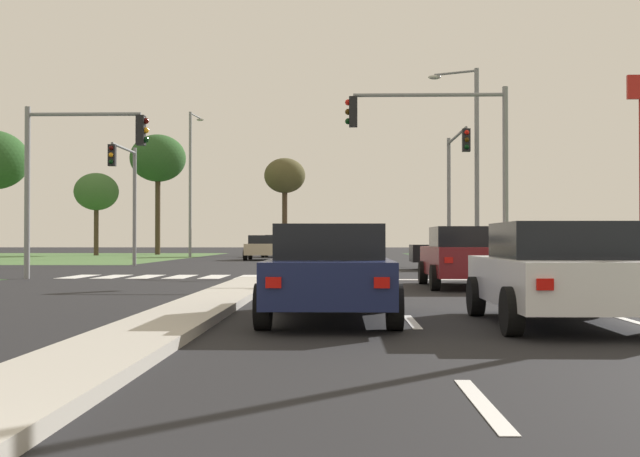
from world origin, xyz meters
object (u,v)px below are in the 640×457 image
(car_white_eighth, at_px, (557,273))
(traffic_signal_far_left, at_px, (126,183))
(car_black_sixth, at_px, (462,250))
(street_lamp_third, at_px, (191,176))
(car_silver_seventh, at_px, (277,246))
(treeline_second, at_px, (96,192))
(traffic_signal_near_left, at_px, (72,161))
(car_navy_near, at_px, (330,271))
(treeline_third, at_px, (158,159))
(street_lamp_second, at_px, (472,156))
(car_maroon_fourth, at_px, (464,256))
(treeline_fourth, at_px, (285,177))
(traffic_signal_near_right, at_px, (448,146))
(car_beige_third, at_px, (263,247))
(traffic_signal_far_right, at_px, (455,173))

(car_white_eighth, relative_size, traffic_signal_far_left, 0.76)
(car_black_sixth, height_order, street_lamp_third, street_lamp_third)
(traffic_signal_far_left, bearing_deg, car_black_sixth, -12.95)
(car_black_sixth, distance_m, car_silver_seventh, 25.97)
(car_white_eighth, relative_size, treeline_second, 0.66)
(traffic_signal_far_left, bearing_deg, traffic_signal_near_left, -83.08)
(car_navy_near, distance_m, car_silver_seventh, 45.42)
(car_navy_near, xyz_separation_m, treeline_second, (-19.34, 50.51, 4.28))
(treeline_third, bearing_deg, car_navy_near, -74.28)
(car_silver_seventh, relative_size, street_lamp_second, 0.51)
(car_maroon_fourth, distance_m, car_black_sixth, 12.61)
(traffic_signal_far_left, bearing_deg, treeline_third, 100.38)
(car_white_eighth, height_order, traffic_signal_far_left, traffic_signal_far_left)
(traffic_signal_far_left, xyz_separation_m, street_lamp_second, (15.67, -2.56, 0.93))
(car_silver_seventh, relative_size, treeline_fourth, 0.56)
(car_silver_seventh, height_order, treeline_second, treeline_second)
(traffic_signal_near_right, bearing_deg, treeline_second, 121.26)
(car_maroon_fourth, bearing_deg, street_lamp_second, 79.76)
(traffic_signal_near_right, bearing_deg, street_lamp_second, 76.13)
(car_navy_near, height_order, car_beige_third, car_beige_third)
(traffic_signal_near_right, bearing_deg, treeline_third, 114.35)
(traffic_signal_near_left, distance_m, treeline_second, 39.26)
(treeline_second, bearing_deg, traffic_signal_far_left, -69.94)
(car_silver_seventh, distance_m, treeline_fourth, 8.24)
(traffic_signal_far_right, bearing_deg, treeline_third, 124.10)
(car_black_sixth, relative_size, street_lamp_second, 0.49)
(treeline_third, bearing_deg, car_silver_seventh, -40.73)
(car_white_eighth, bearing_deg, treeline_fourth, 98.39)
(treeline_second, bearing_deg, car_silver_seventh, -19.64)
(car_silver_seventh, bearing_deg, treeline_fourth, -90.79)
(street_lamp_third, distance_m, treeline_second, 11.14)
(traffic_signal_far_right, bearing_deg, traffic_signal_far_left, 177.96)
(car_silver_seventh, bearing_deg, traffic_signal_near_left, 82.99)
(car_maroon_fourth, xyz_separation_m, traffic_signal_far_right, (1.95, 15.40, 3.46))
(car_silver_seventh, height_order, car_white_eighth, car_silver_seventh)
(car_white_eighth, xyz_separation_m, treeline_fourth, (-7.68, 52.05, 5.52))
(car_silver_seventh, height_order, street_lamp_second, street_lamp_second)
(car_maroon_fourth, xyz_separation_m, treeline_third, (-18.75, 45.99, 7.29))
(traffic_signal_far_right, distance_m, street_lamp_second, 2.15)
(traffic_signal_near_right, distance_m, treeline_second, 44.10)
(street_lamp_second, bearing_deg, car_white_eighth, -96.29)
(traffic_signal_far_right, distance_m, street_lamp_third, 25.37)
(car_beige_third, distance_m, traffic_signal_far_left, 13.66)
(street_lamp_second, bearing_deg, treeline_third, 123.00)
(car_beige_third, height_order, car_silver_seventh, car_silver_seventh)
(car_beige_third, bearing_deg, street_lamp_second, 125.31)
(street_lamp_third, height_order, treeline_third, street_lamp_third)
(car_silver_seventh, distance_m, treeline_second, 16.36)
(car_silver_seventh, distance_m, street_lamp_third, 7.91)
(traffic_signal_far_right, height_order, traffic_signal_far_left, traffic_signal_far_right)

